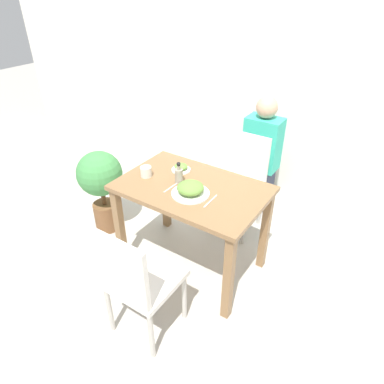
% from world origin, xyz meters
% --- Properties ---
extents(ground_plane, '(16.00, 16.00, 0.00)m').
position_xyz_m(ground_plane, '(0.00, 0.00, 0.00)').
color(ground_plane, '#B7B2A8').
extents(wall_back, '(8.00, 0.05, 2.60)m').
position_xyz_m(wall_back, '(0.00, 1.55, 1.30)').
color(wall_back, silver).
rests_on(wall_back, ground_plane).
extents(dining_table, '(1.10, 0.71, 0.77)m').
position_xyz_m(dining_table, '(0.00, 0.00, 0.65)').
color(dining_table, olive).
rests_on(dining_table, ground_plane).
extents(chair_near, '(0.42, 0.42, 0.90)m').
position_xyz_m(chair_near, '(0.08, -0.74, 0.51)').
color(chair_near, silver).
rests_on(chair_near, ground_plane).
extents(chair_far, '(0.42, 0.42, 0.90)m').
position_xyz_m(chair_far, '(0.06, 0.73, 0.51)').
color(chair_far, silver).
rests_on(chair_far, ground_plane).
extents(food_plate, '(0.27, 0.27, 0.09)m').
position_xyz_m(food_plate, '(0.05, -0.09, 0.82)').
color(food_plate, white).
rests_on(food_plate, dining_table).
extents(side_plate, '(0.15, 0.15, 0.06)m').
position_xyz_m(side_plate, '(-0.21, 0.15, 0.80)').
color(side_plate, white).
rests_on(side_plate, dining_table).
extents(drink_cup, '(0.09, 0.09, 0.08)m').
position_xyz_m(drink_cup, '(-0.38, -0.07, 0.81)').
color(drink_cup, silver).
rests_on(drink_cup, dining_table).
extents(sauce_bottle, '(0.06, 0.06, 0.17)m').
position_xyz_m(sauce_bottle, '(-0.11, -0.01, 0.84)').
color(sauce_bottle, gray).
rests_on(sauce_bottle, dining_table).
extents(fork_utensil, '(0.02, 0.18, 0.00)m').
position_xyz_m(fork_utensil, '(-0.12, -0.09, 0.78)').
color(fork_utensil, silver).
rests_on(fork_utensil, dining_table).
extents(spoon_utensil, '(0.01, 0.18, 0.00)m').
position_xyz_m(spoon_utensil, '(0.22, -0.09, 0.78)').
color(spoon_utensil, silver).
rests_on(spoon_utensil, dining_table).
extents(potted_plant_left, '(0.41, 0.41, 0.81)m').
position_xyz_m(potted_plant_left, '(-0.96, -0.04, 0.52)').
color(potted_plant_left, brown).
rests_on(potted_plant_left, ground_plane).
extents(person_figure, '(0.34, 0.22, 1.17)m').
position_xyz_m(person_figure, '(0.08, 1.12, 0.58)').
color(person_figure, '#2D3347').
rests_on(person_figure, ground_plane).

